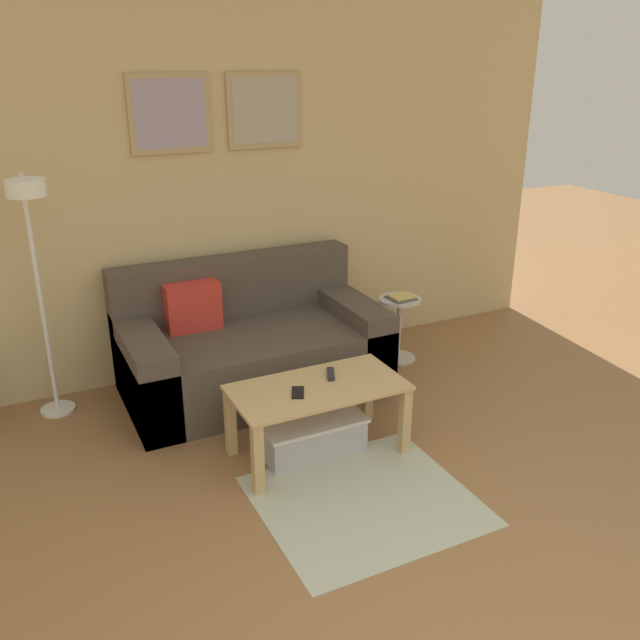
{
  "coord_description": "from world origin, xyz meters",
  "views": [
    {
      "loc": [
        -1.3,
        -0.92,
        2.14
      ],
      "look_at": [
        0.15,
        2.03,
        0.85
      ],
      "focal_mm": 38.0,
      "sensor_mm": 36.0,
      "label": 1
    }
  ],
  "objects_px": {
    "side_table": "(399,323)",
    "floor_lamp": "(34,250)",
    "remote_control": "(331,374)",
    "cell_phone": "(298,393)",
    "storage_bin": "(310,434)",
    "coffee_table": "(318,399)",
    "book_stack": "(401,297)",
    "couch": "(250,348)"
  },
  "relations": [
    {
      "from": "floor_lamp",
      "to": "remote_control",
      "type": "bearing_deg",
      "value": -32.16
    },
    {
      "from": "couch",
      "to": "side_table",
      "type": "xyz_separation_m",
      "value": [
        1.16,
        -0.05,
        -0.0
      ]
    },
    {
      "from": "coffee_table",
      "to": "cell_phone",
      "type": "xyz_separation_m",
      "value": [
        -0.13,
        -0.03,
        0.09
      ]
    },
    {
      "from": "floor_lamp",
      "to": "side_table",
      "type": "height_order",
      "value": "floor_lamp"
    },
    {
      "from": "couch",
      "to": "remote_control",
      "type": "relative_size",
      "value": 11.37
    },
    {
      "from": "coffee_table",
      "to": "remote_control",
      "type": "bearing_deg",
      "value": 34.45
    },
    {
      "from": "book_stack",
      "to": "remote_control",
      "type": "xyz_separation_m",
      "value": [
        -0.99,
        -0.8,
        -0.06
      ]
    },
    {
      "from": "coffee_table",
      "to": "cell_phone",
      "type": "bearing_deg",
      "value": -167.53
    },
    {
      "from": "coffee_table",
      "to": "floor_lamp",
      "type": "distance_m",
      "value": 1.8
    },
    {
      "from": "coffee_table",
      "to": "storage_bin",
      "type": "xyz_separation_m",
      "value": [
        -0.03,
        0.04,
        -0.24
      ]
    },
    {
      "from": "floor_lamp",
      "to": "remote_control",
      "type": "distance_m",
      "value": 1.81
    },
    {
      "from": "floor_lamp",
      "to": "cell_phone",
      "type": "distance_m",
      "value": 1.68
    },
    {
      "from": "couch",
      "to": "storage_bin",
      "type": "distance_m",
      "value": 0.92
    },
    {
      "from": "coffee_table",
      "to": "side_table",
      "type": "relative_size",
      "value": 2.01
    },
    {
      "from": "couch",
      "to": "remote_control",
      "type": "bearing_deg",
      "value": -78.82
    },
    {
      "from": "remote_control",
      "to": "cell_phone",
      "type": "bearing_deg",
      "value": -131.12
    },
    {
      "from": "couch",
      "to": "coffee_table",
      "type": "height_order",
      "value": "couch"
    },
    {
      "from": "storage_bin",
      "to": "side_table",
      "type": "relative_size",
      "value": 1.24
    },
    {
      "from": "coffee_table",
      "to": "cell_phone",
      "type": "relative_size",
      "value": 6.94
    },
    {
      "from": "side_table",
      "to": "remote_control",
      "type": "bearing_deg",
      "value": -140.37
    },
    {
      "from": "side_table",
      "to": "cell_phone",
      "type": "relative_size",
      "value": 3.45
    },
    {
      "from": "cell_phone",
      "to": "side_table",
      "type": "bearing_deg",
      "value": 62.11
    },
    {
      "from": "floor_lamp",
      "to": "remote_control",
      "type": "xyz_separation_m",
      "value": [
        1.42,
        -0.89,
        -0.69
      ]
    },
    {
      "from": "side_table",
      "to": "book_stack",
      "type": "bearing_deg",
      "value": -72.53
    },
    {
      "from": "coffee_table",
      "to": "storage_bin",
      "type": "height_order",
      "value": "coffee_table"
    },
    {
      "from": "couch",
      "to": "storage_bin",
      "type": "height_order",
      "value": "couch"
    },
    {
      "from": "floor_lamp",
      "to": "book_stack",
      "type": "distance_m",
      "value": 2.49
    },
    {
      "from": "couch",
      "to": "side_table",
      "type": "relative_size",
      "value": 3.53
    },
    {
      "from": "side_table",
      "to": "book_stack",
      "type": "height_order",
      "value": "book_stack"
    },
    {
      "from": "couch",
      "to": "book_stack",
      "type": "height_order",
      "value": "couch"
    },
    {
      "from": "storage_bin",
      "to": "cell_phone",
      "type": "bearing_deg",
      "value": -146.18
    },
    {
      "from": "side_table",
      "to": "storage_bin",
      "type": "bearing_deg",
      "value": -142.91
    },
    {
      "from": "storage_bin",
      "to": "remote_control",
      "type": "relative_size",
      "value": 4.01
    },
    {
      "from": "floor_lamp",
      "to": "remote_control",
      "type": "height_order",
      "value": "floor_lamp"
    },
    {
      "from": "coffee_table",
      "to": "cell_phone",
      "type": "distance_m",
      "value": 0.16
    },
    {
      "from": "floor_lamp",
      "to": "couch",
      "type": "bearing_deg",
      "value": -1.27
    },
    {
      "from": "storage_bin",
      "to": "cell_phone",
      "type": "relative_size",
      "value": 4.3
    },
    {
      "from": "storage_bin",
      "to": "cell_phone",
      "type": "xyz_separation_m",
      "value": [
        -0.11,
        -0.07,
        0.32
      ]
    },
    {
      "from": "side_table",
      "to": "floor_lamp",
      "type": "bearing_deg",
      "value": 178.23
    },
    {
      "from": "floor_lamp",
      "to": "book_stack",
      "type": "xyz_separation_m",
      "value": [
        2.41,
        -0.09,
        -0.63
      ]
    },
    {
      "from": "storage_bin",
      "to": "floor_lamp",
      "type": "xyz_separation_m",
      "value": [
        -1.26,
        0.93,
        1.02
      ]
    },
    {
      "from": "side_table",
      "to": "book_stack",
      "type": "relative_size",
      "value": 2.53
    }
  ]
}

